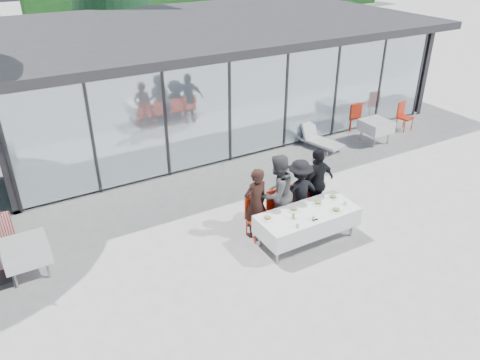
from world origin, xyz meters
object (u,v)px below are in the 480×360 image
Objects in this scene: spare_chair_b at (354,115)px; diner_chair_b at (277,208)px; diner_chair_d at (316,196)px; juice_bottle at (293,216)px; plate_c at (318,203)px; plate_extra at (336,210)px; diner_d at (317,183)px; lounger at (318,139)px; spare_table_left at (26,251)px; diner_c at (299,191)px; diner_b at (277,193)px; plate_a at (267,218)px; plate_b at (294,209)px; plate_d at (333,197)px; dining_table at (307,220)px; folded_eyeglasses at (315,220)px; spare_table_right at (376,126)px; spare_chair_a at (403,115)px; diner_chair_a at (256,215)px; diner_a at (256,203)px; diner_chair_c at (299,201)px.

diner_chair_b is at bearing -146.70° from spare_chair_b.
diner_chair_d is 1.53m from juice_bottle.
plate_extra is (0.15, -0.44, 0.00)m from plate_c.
diner_d reaches higher than lounger.
spare_table_left is (-5.90, 1.68, -0.22)m from plate_c.
diner_c is 1.84× the size of spare_table_left.
diner_b is at bearing 7.98° from diner_c.
plate_a is 0.55m from juice_bottle.
plate_b and plate_d have the same top height.
diner_chair_b is 6.76m from spare_chair_b.
plate_a is at bearing 179.70° from plate_d.
dining_table is at bearing 7.86° from juice_bottle.
diner_chair_d is (0.50, -0.02, -0.25)m from diner_c.
plate_extra reaches higher than folded_eyeglasses.
spare_chair_b reaches higher than spare_table_right.
spare_chair_b is at bearing 43.41° from plate_d.
lounger is (-1.79, 0.65, -0.30)m from spare_table_right.
diner_chair_d is at bearing 50.36° from folded_eyeglasses.
folded_eyeglasses is at bearing -173.89° from plate_extra.
plate_a is 0.33× the size of spare_table_right.
folded_eyeglasses is 0.14× the size of spare_chair_a.
diner_chair_a is at bearing 117.82° from juice_bottle.
dining_table is 1.29× the size of diner_d.
folded_eyeglasses is at bearing -77.74° from diner_chair_b.
spare_table_right is (6.15, 3.08, -0.22)m from plate_a.
folded_eyeglasses is at bearing -129.64° from diner_chair_d.
plate_d is at bearing -150.17° from spare_chair_a.
plate_b is at bearing 52.78° from diner_c.
lounger is at bearing 50.99° from plate_c.
diner_d is at bearing -172.02° from diner_c.
spare_table_left is 1.00× the size of spare_table_right.
plate_c is 1.00× the size of plate_d.
spare_table_right is at bearing -162.59° from diner_a.
spare_table_left is (-5.20, 1.11, 0.02)m from diner_chair_b.
plate_c is 0.19× the size of lounger.
plate_d reaches higher than lounger.
diner_chair_b is at bearing 180.00° from diner_chair_c.
spare_table_right is at bearing 22.67° from diner_chair_a.
plate_b is at bearing -134.63° from lounger.
folded_eyeglasses is (-0.39, -1.10, -0.03)m from diner_c.
folded_eyeglasses is (-0.92, -0.54, -0.02)m from plate_d.
spare_table_right is (4.92, 2.55, 0.02)m from diner_chair_c.
plate_d is (1.15, -0.56, -0.15)m from diner_b.
spare_table_right is (4.92, 2.53, -0.24)m from diner_c.
dining_table is at bearing -13.57° from plate_a.
diner_a is 1.95× the size of spare_table_right.
diner_b is 0.39m from diner_chair_b.
diner_a is 1.72× the size of diner_chair_d.
diner_chair_b is at bearing 130.05° from plate_extra.
spare_chair_b is at bearing 40.87° from plate_c.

